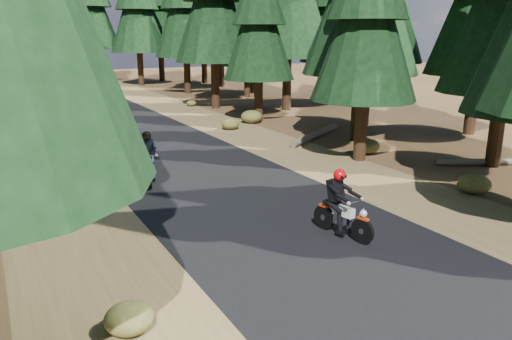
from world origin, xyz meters
The scene contains 9 objects.
ground centered at (0.00, 0.00, 0.00)m, with size 120.00×120.00×0.00m, color #462F19.
road centered at (0.00, 5.00, 0.01)m, with size 6.00×100.00×0.01m, color black.
shoulder_l centered at (-4.60, 5.00, 0.00)m, with size 3.20×100.00×0.01m, color brown.
shoulder_r centered at (4.60, 5.00, 0.00)m, with size 3.20×100.00×0.01m, color brown.
log_near centered at (7.02, 8.72, 0.16)m, with size 0.32×0.32×4.97m, color #4C4233.
log_far centered at (9.89, 1.51, 0.12)m, with size 0.24×0.24×4.37m, color #4C4233.
understory_shrubs centered at (3.07, 6.33, 0.28)m, with size 13.20×30.66×0.69m.
rider_lead centered at (0.88, -1.12, 0.54)m, with size 0.89×1.86×1.59m.
rider_follow centered at (-1.84, 5.23, 0.56)m, with size 1.01×1.94×1.65m.
Camera 1 is at (-6.10, -9.75, 4.58)m, focal length 35.00 mm.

